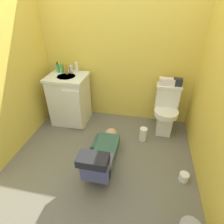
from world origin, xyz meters
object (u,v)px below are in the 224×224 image
Objects in this scene: soap_dispenser at (58,68)px; person_plumber at (102,155)px; bottle_white at (77,68)px; faucet at (70,70)px; vanity_cabinet at (70,99)px; tissue_box at (167,82)px; bottle_amber at (66,69)px; toilet_paper_roll at (184,177)px; paper_towel_roll at (143,134)px; bottle_clear at (72,69)px; toiletry_bag at (178,82)px; bottle_green at (62,68)px; toilet at (166,110)px.

person_plumber is at bearing -46.36° from soap_dispenser.
person_plumber is 6.19× the size of bottle_white.
person_plumber is (0.77, -1.02, -0.69)m from faucet.
vanity_cabinet is 3.73× the size of tissue_box.
bottle_amber reaches higher than tissue_box.
bottle_white is 1.56× the size of toilet_paper_roll.
paper_towel_roll is at bearing 129.58° from toilet_paper_roll.
bottle_clear reaches higher than paper_towel_roll.
toiletry_bag is at bearing 0.37° from bottle_clear.
tissue_box is 1.78× the size of bottle_clear.
bottle_green is at bearing 133.07° from vanity_cabinet.
faucet is at bearing 6.01° from soap_dispenser.
soap_dispenser reaches higher than paper_towel_roll.
bottle_amber is 1.27× the size of bottle_clear.
paper_towel_roll is at bearing -18.79° from faucet.
soap_dispenser is 1.68m from paper_towel_roll.
bottle_white is (0.11, 0.16, 0.49)m from vanity_cabinet.
vanity_cabinet is 7.45× the size of toilet_paper_roll.
bottle_green is at bearing -167.52° from faucet.
toilet is 6.82× the size of toilet_paper_roll.
toiletry_bag is 1.29m from toilet_paper_roll.
faucet is 1.50m from tissue_box.
bottle_clear is (0.04, 0.12, 0.46)m from vanity_cabinet.
bottle_amber is (-1.52, -0.05, 0.10)m from tissue_box.
tissue_box is 1.77× the size of toiletry_bag.
person_plumber is 1.00m from toilet_paper_roll.
person_plumber is 1.48m from toiletry_bag.
person_plumber is at bearing 178.40° from toilet_paper_roll.
vanity_cabinet is (-1.54, -0.04, 0.05)m from toilet.
toilet_paper_roll is at bearing -27.23° from vanity_cabinet.
vanity_cabinet is 6.64× the size of bottle_clear.
person_plumber reaches higher than paper_towel_roll.
bottle_white is (-1.54, 0.02, 0.10)m from toiletry_bag.
bottle_green is (-0.11, -0.02, 0.02)m from faucet.
person_plumber is (0.76, -0.88, -0.24)m from vanity_cabinet.
bottle_white reaches higher than faucet.
bottle_amber is 2.21m from toilet_paper_roll.
toilet is 1.59m from bottle_clear.
vanity_cabinet is at bearing -70.22° from bottle_amber.
bottle_clear reaches higher than vanity_cabinet.
toilet_paper_roll is (1.76, -0.91, -0.37)m from vanity_cabinet.
toilet_paper_roll is (1.87, -1.03, -0.84)m from bottle_green.
faucet is 0.63× the size of bottle_amber.
person_plumber reaches higher than toilet_paper_roll.
bottle_amber is 0.16m from bottle_white.
bottle_clear is (0.15, 0.00, -0.01)m from bottle_green.
toiletry_bag is (1.64, 0.13, 0.39)m from vanity_cabinet.
vanity_cabinet is 0.50m from bottle_green.
vanity_cabinet is 1.55m from tissue_box.
soap_dispenser is at bearing 165.03° from bottle_amber.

